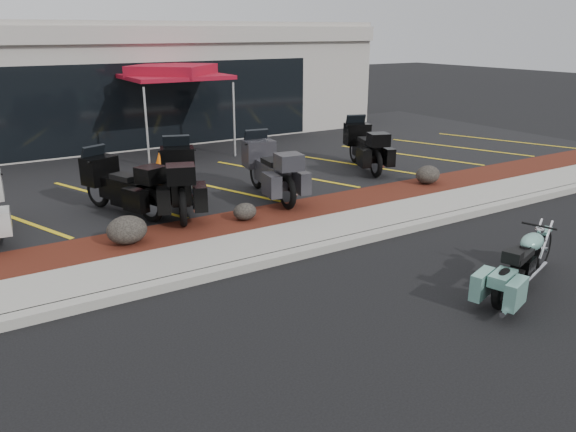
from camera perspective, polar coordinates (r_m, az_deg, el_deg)
ground at (r=9.22m, az=5.84°, el=-5.61°), size 90.00×90.00×0.00m
curb at (r=9.86m, az=2.69°, el=-3.42°), size 24.00×0.25×0.15m
sidewalk at (r=10.40m, az=0.52°, el=-2.20°), size 24.00×1.20×0.15m
mulch_bed at (r=11.37m, az=-2.69°, el=-0.37°), size 24.00×1.20×0.16m
upper_lot at (r=16.14m, az=-12.09°, el=4.88°), size 26.00×9.60×0.15m
dealership_building at (r=21.81m, az=-18.25°, el=12.95°), size 18.00×8.16×4.00m
boulder_left at (r=10.20m, az=-16.04°, el=-1.37°), size 0.71×0.59×0.50m
boulder_mid at (r=11.09m, az=-4.40°, el=0.46°), size 0.48×0.40×0.34m
boulder_right at (r=14.12m, az=14.02°, el=4.10°), size 0.63×0.52×0.44m
hero_cruiser at (r=9.98m, az=24.51°, el=-2.57°), size 2.62×1.42×0.90m
touring_black_front at (r=12.44m, az=-18.88°, el=3.81°), size 1.67×2.44×1.33m
touring_black_mid at (r=12.50m, az=-11.13°, el=4.82°), size 1.71×2.67×1.45m
touring_grey at (r=13.21m, az=-3.19°, el=5.78°), size 1.24×2.54×1.42m
touring_black_rear at (r=15.97m, az=6.85°, el=7.78°), size 1.63×2.51×1.36m
traffic_cone at (r=15.59m, az=-12.94°, el=5.49°), size 0.38×0.38×0.46m
popup_canopy at (r=17.27m, az=-11.65°, el=14.01°), size 3.59×3.59×2.62m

